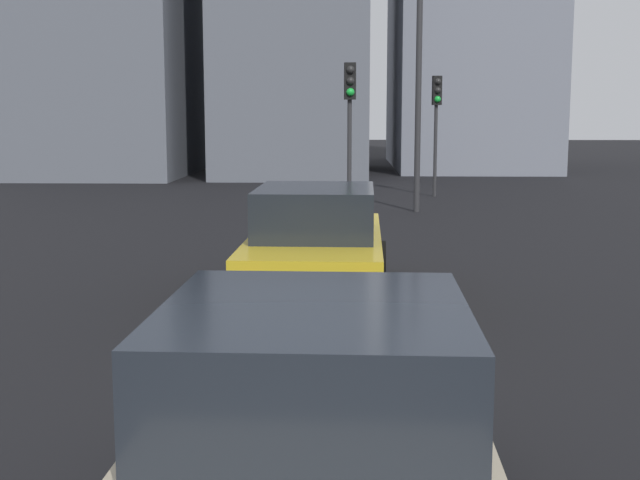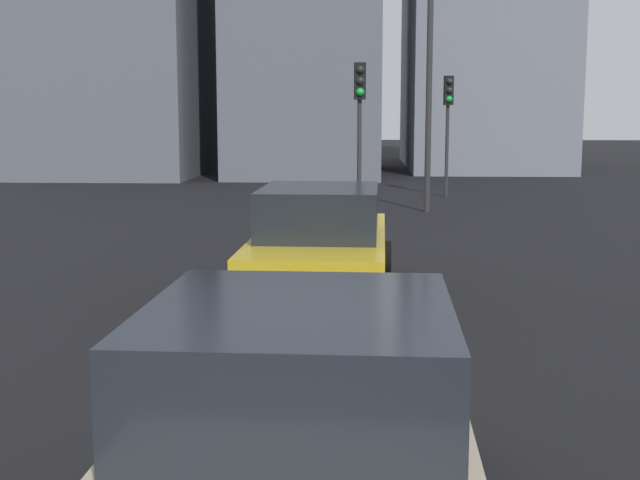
{
  "view_description": "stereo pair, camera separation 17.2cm",
  "coord_description": "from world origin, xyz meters",
  "views": [
    {
      "loc": [
        -4.02,
        -0.25,
        2.66
      ],
      "look_at": [
        4.86,
        0.03,
        1.33
      ],
      "focal_mm": 48.07,
      "sensor_mm": 36.0,
      "label": 1
    },
    {
      "loc": [
        -4.01,
        -0.42,
        2.66
      ],
      "look_at": [
        4.86,
        0.03,
        1.33
      ],
      "focal_mm": 48.07,
      "sensor_mm": 36.0,
      "label": 2
    }
  ],
  "objects": [
    {
      "name": "traffic_light_near_right",
      "position": [
        23.15,
        -3.07,
        2.73
      ],
      "size": [
        0.33,
        0.31,
        3.78
      ],
      "rotation": [
        0.0,
        0.0,
        3.28
      ],
      "color": "#2D2D30",
      "rests_on": "ground_plane"
    },
    {
      "name": "building_facade_center",
      "position": [
        33.91,
        2.0,
        6.65
      ],
      "size": [
        10.83,
        6.23,
        13.3
      ],
      "primitive_type": "cube",
      "color": "slate",
      "rests_on": "ground_plane"
    },
    {
      "name": "building_facade_right",
      "position": [
        33.16,
        10.0,
        7.07
      ],
      "size": [
        10.46,
        7.04,
        14.14
      ],
      "primitive_type": "cube",
      "color": "slate",
      "rests_on": "ground_plane"
    },
    {
      "name": "car_beige_second",
      "position": [
        0.66,
        -0.08,
        0.78
      ],
      "size": [
        4.36,
        2.18,
        1.63
      ],
      "rotation": [
        0.0,
        0.0,
        -0.03
      ],
      "color": "tan",
      "rests_on": "ground_plane"
    },
    {
      "name": "street_lamp_kerbside",
      "position": [
        19.0,
        -2.15,
        3.99
      ],
      "size": [
        0.56,
        0.36,
        6.7
      ],
      "color": "#2D2D30",
      "rests_on": "ground_plane"
    },
    {
      "name": "car_yellow_lead",
      "position": [
        7.91,
        0.17,
        0.78
      ],
      "size": [
        4.83,
        2.11,
        1.64
      ],
      "rotation": [
        0.0,
        0.0,
        -0.02
      ],
      "color": "gold",
      "rests_on": "ground_plane"
    },
    {
      "name": "traffic_light_near_left",
      "position": [
        17.45,
        -0.33,
        2.79
      ],
      "size": [
        0.32,
        0.3,
        3.87
      ],
      "rotation": [
        0.0,
        0.0,
        3.23
      ],
      "color": "#2D2D30",
      "rests_on": "ground_plane"
    }
  ]
}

